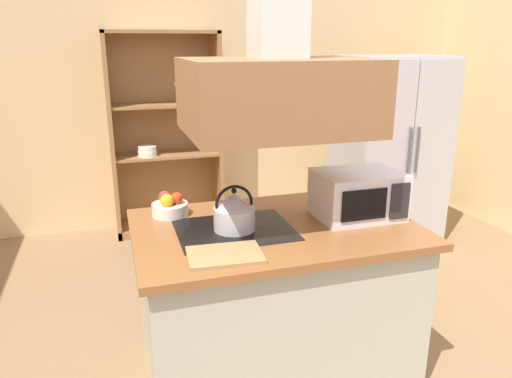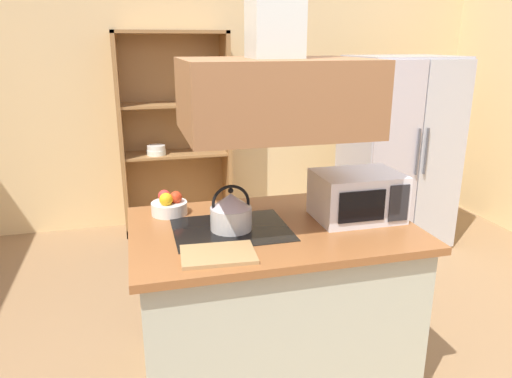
% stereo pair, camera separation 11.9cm
% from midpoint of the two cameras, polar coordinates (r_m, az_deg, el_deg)
% --- Properties ---
extents(wall_back, '(6.00, 0.12, 2.70)m').
position_cam_midpoint_polar(wall_back, '(5.02, -8.51, 11.32)').
color(wall_back, beige).
rests_on(wall_back, ground).
extents(kitchen_island, '(1.50, 0.99, 0.90)m').
position_cam_midpoint_polar(kitchen_island, '(2.77, 0.92, -12.95)').
color(kitchen_island, '#B5BBA3').
rests_on(kitchen_island, ground).
extents(range_hood, '(0.90, 0.70, 1.29)m').
position_cam_midpoint_polar(range_hood, '(2.40, 1.07, 13.94)').
color(range_hood, '#8E5D37').
extents(refrigerator, '(0.90, 0.78, 1.72)m').
position_cam_midpoint_polar(refrigerator, '(4.67, 14.69, 4.44)').
color(refrigerator, '#B3B2B6').
rests_on(refrigerator, ground).
extents(dish_cabinet, '(1.06, 0.40, 1.94)m').
position_cam_midpoint_polar(dish_cabinet, '(4.85, -11.37, 5.11)').
color(dish_cabinet, '#9B6D3E').
rests_on(dish_cabinet, ground).
extents(kettle, '(0.22, 0.22, 0.24)m').
position_cam_midpoint_polar(kettle, '(2.49, -3.96, -2.70)').
color(kettle, beige).
rests_on(kettle, kitchen_island).
extents(cutting_board, '(0.36, 0.26, 0.02)m').
position_cam_midpoint_polar(cutting_board, '(2.22, -5.26, -7.83)').
color(cutting_board, '#AA8451').
rests_on(cutting_board, kitchen_island).
extents(microwave, '(0.46, 0.35, 0.26)m').
position_cam_midpoint_polar(microwave, '(2.71, 10.78, -0.64)').
color(microwave, silver).
rests_on(microwave, kitchen_island).
extents(fruit_bowl, '(0.20, 0.20, 0.14)m').
position_cam_midpoint_polar(fruit_bowl, '(2.76, -11.42, -2.05)').
color(fruit_bowl, silver).
rests_on(fruit_bowl, kitchen_island).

